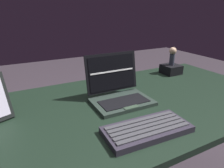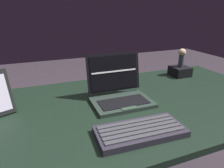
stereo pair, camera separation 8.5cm
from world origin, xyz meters
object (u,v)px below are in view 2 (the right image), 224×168
at_px(coffee_mug, 125,75).
at_px(figurine, 182,56).
at_px(laptop_front, 120,92).
at_px(figurine_stand, 180,71).
at_px(external_keyboard, 140,131).

bearing_deg(coffee_mug, figurine, -1.49).
distance_m(laptop_front, coffee_mug, 0.24).
bearing_deg(figurine, figurine_stand, 0.00).
xyz_separation_m(laptop_front, coffee_mug, (0.12, 0.21, 0.00)).
relative_size(external_keyboard, figurine, 2.69).
bearing_deg(figurine, laptop_front, -157.89).
distance_m(external_keyboard, coffee_mug, 0.49).
bearing_deg(external_keyboard, coffee_mug, 71.07).
relative_size(laptop_front, figurine_stand, 2.43).
distance_m(laptop_front, external_keyboard, 0.26).
height_order(external_keyboard, coffee_mug, coffee_mug).
height_order(laptop_front, coffee_mug, laptop_front).
height_order(laptop_front, external_keyboard, laptop_front).
distance_m(laptop_front, figurine, 0.54).
relative_size(laptop_front, external_keyboard, 0.85).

